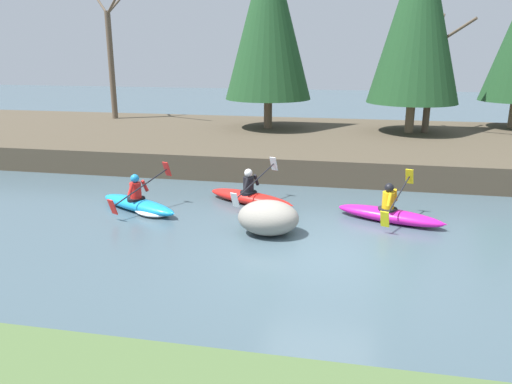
% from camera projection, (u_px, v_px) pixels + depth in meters
% --- Properties ---
extents(ground_plane, '(90.00, 90.00, 0.00)m').
position_uv_depth(ground_plane, '(321.00, 257.00, 10.48)').
color(ground_plane, '#425660').
extents(riverbank_far, '(44.00, 10.16, 0.84)m').
position_uv_depth(riverbank_far, '(340.00, 145.00, 20.35)').
color(riverbank_far, '#4C4233').
rests_on(riverbank_far, ground).
extents(conifer_tree_far_left, '(3.70, 3.70, 8.05)m').
position_uv_depth(conifer_tree_far_left, '(269.00, 17.00, 20.80)').
color(conifer_tree_far_left, brown).
rests_on(conifer_tree_far_left, riverbank_far).
extents(conifer_tree_left, '(3.68, 3.68, 8.20)m').
position_uv_depth(conifer_tree_left, '(419.00, 14.00, 19.64)').
color(conifer_tree_left, '#7A664C').
rests_on(conifer_tree_left, riverbank_far).
extents(bare_tree_upstream, '(3.75, 3.70, 6.82)m').
position_uv_depth(bare_tree_upstream, '(111.00, 52.00, 24.31)').
color(bare_tree_upstream, brown).
rests_on(bare_tree_upstream, riverbank_far).
extents(bare_tree_mid_upstream, '(2.69, 2.66, 4.80)m').
position_uv_depth(bare_tree_mid_upstream, '(430.00, 77.00, 20.38)').
color(bare_tree_mid_upstream, brown).
rests_on(bare_tree_mid_upstream, riverbank_far).
extents(kayaker_lead, '(2.74, 2.00, 1.20)m').
position_uv_depth(kayaker_lead, '(390.00, 214.00, 12.53)').
color(kayaker_lead, '#C61999').
rests_on(kayaker_lead, ground).
extents(kayaker_middle, '(2.72, 1.98, 1.20)m').
position_uv_depth(kayaker_middle, '(253.00, 198.00, 13.95)').
color(kayaker_middle, red).
rests_on(kayaker_middle, ground).
extents(kayaker_trailing, '(2.70, 1.95, 1.20)m').
position_uv_depth(kayaker_trailing, '(141.00, 204.00, 13.35)').
color(kayaker_trailing, '#1993D6').
rests_on(kayaker_trailing, ground).
extents(boulder_midstream, '(1.44, 1.13, 0.81)m').
position_uv_depth(boulder_midstream, '(268.00, 218.00, 11.66)').
color(boulder_midstream, gray).
rests_on(boulder_midstream, ground).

